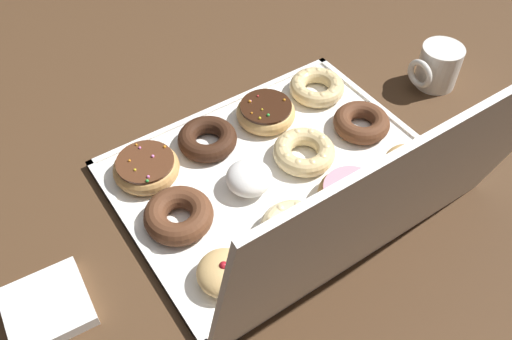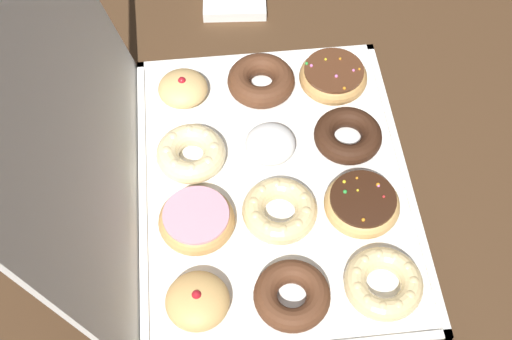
{
  "view_description": "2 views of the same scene",
  "coord_description": "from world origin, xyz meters",
  "px_view_note": "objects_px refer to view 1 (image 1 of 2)",
  "views": [
    {
      "loc": [
        0.39,
        0.51,
        0.73
      ],
      "look_at": [
        0.04,
        -0.0,
        0.04
      ],
      "focal_mm": 37.6,
      "sensor_mm": 36.0,
      "label": 1
    },
    {
      "loc": [
        -0.59,
        0.09,
        0.92
      ],
      "look_at": [
        0.0,
        0.03,
        0.05
      ],
      "focal_mm": 48.48,
      "sensor_mm": 36.0,
      "label": 2
    }
  ],
  "objects_px": {
    "jelly_filled_donut_8": "(410,164)",
    "sprinkle_donut_3": "(146,167)",
    "donut_box": "(277,174)",
    "pink_frosted_donut_9": "(351,194)",
    "napkin_stack": "(47,307)",
    "powdered_filled_donut_6": "(250,179)",
    "coffee_mug": "(438,66)",
    "chocolate_cake_ring_donut_4": "(362,123)",
    "chocolate_cake_ring_donut_2": "(207,139)",
    "cruller_donut_10": "(294,229)",
    "jelly_filled_donut_11": "(224,272)",
    "cruller_donut_0": "(317,87)",
    "chocolate_cake_ring_donut_7": "(179,216)",
    "sprinkle_donut_1": "(266,112)",
    "cruller_donut_5": "(304,151)"
  },
  "relations": [
    {
      "from": "cruller_donut_0",
      "to": "pink_frosted_donut_9",
      "type": "relative_size",
      "value": 0.98
    },
    {
      "from": "jelly_filled_donut_8",
      "to": "chocolate_cake_ring_donut_2",
      "type": "bearing_deg",
      "value": -44.49
    },
    {
      "from": "jelly_filled_donut_11",
      "to": "pink_frosted_donut_9",
      "type": "bearing_deg",
      "value": -178.15
    },
    {
      "from": "cruller_donut_0",
      "to": "coffee_mug",
      "type": "relative_size",
      "value": 1.07
    },
    {
      "from": "donut_box",
      "to": "sprinkle_donut_3",
      "type": "distance_m",
      "value": 0.23
    },
    {
      "from": "cruller_donut_0",
      "to": "sprinkle_donut_3",
      "type": "height_order",
      "value": "sprinkle_donut_3"
    },
    {
      "from": "pink_frosted_donut_9",
      "to": "coffee_mug",
      "type": "bearing_deg",
      "value": -157.39
    },
    {
      "from": "sprinkle_donut_1",
      "to": "chocolate_cake_ring_donut_2",
      "type": "bearing_deg",
      "value": -1.01
    },
    {
      "from": "jelly_filled_donut_8",
      "to": "cruller_donut_10",
      "type": "height_order",
      "value": "jelly_filled_donut_8"
    },
    {
      "from": "sprinkle_donut_3",
      "to": "powdered_filled_donut_6",
      "type": "relative_size",
      "value": 1.46
    },
    {
      "from": "chocolate_cake_ring_donut_2",
      "to": "jelly_filled_donut_8",
      "type": "xyz_separation_m",
      "value": [
        -0.26,
        0.26,
        0.0
      ]
    },
    {
      "from": "cruller_donut_0",
      "to": "jelly_filled_donut_8",
      "type": "height_order",
      "value": "jelly_filled_donut_8"
    },
    {
      "from": "donut_box",
      "to": "chocolate_cake_ring_donut_7",
      "type": "xyz_separation_m",
      "value": [
        0.2,
        0.0,
        0.02
      ]
    },
    {
      "from": "donut_box",
      "to": "chocolate_cake_ring_donut_2",
      "type": "bearing_deg",
      "value": -61.84
    },
    {
      "from": "chocolate_cake_ring_donut_2",
      "to": "sprinkle_donut_3",
      "type": "xyz_separation_m",
      "value": [
        0.13,
        0.0,
        0.0
      ]
    },
    {
      "from": "chocolate_cake_ring_donut_2",
      "to": "napkin_stack",
      "type": "bearing_deg",
      "value": 22.67
    },
    {
      "from": "chocolate_cake_ring_donut_4",
      "to": "napkin_stack",
      "type": "bearing_deg",
      "value": 2.2
    },
    {
      "from": "pink_frosted_donut_9",
      "to": "napkin_stack",
      "type": "height_order",
      "value": "pink_frosted_donut_9"
    },
    {
      "from": "donut_box",
      "to": "pink_frosted_donut_9",
      "type": "distance_m",
      "value": 0.14
    },
    {
      "from": "sprinkle_donut_1",
      "to": "cruller_donut_5",
      "type": "height_order",
      "value": "sprinkle_donut_1"
    },
    {
      "from": "napkin_stack",
      "to": "jelly_filled_donut_8",
      "type": "bearing_deg",
      "value": 170.46
    },
    {
      "from": "jelly_filled_donut_11",
      "to": "cruller_donut_0",
      "type": "bearing_deg",
      "value": -145.68
    },
    {
      "from": "pink_frosted_donut_9",
      "to": "powdered_filled_donut_6",
      "type": "bearing_deg",
      "value": -44.11
    },
    {
      "from": "powdered_filled_donut_6",
      "to": "pink_frosted_donut_9",
      "type": "distance_m",
      "value": 0.17
    },
    {
      "from": "jelly_filled_donut_8",
      "to": "napkin_stack",
      "type": "distance_m",
      "value": 0.64
    },
    {
      "from": "sprinkle_donut_3",
      "to": "pink_frosted_donut_9",
      "type": "xyz_separation_m",
      "value": [
        -0.26,
        0.25,
        0.0
      ]
    },
    {
      "from": "sprinkle_donut_1",
      "to": "cruller_donut_5",
      "type": "xyz_separation_m",
      "value": [
        0.0,
        0.13,
        -0.0
      ]
    },
    {
      "from": "sprinkle_donut_1",
      "to": "jelly_filled_donut_11",
      "type": "bearing_deg",
      "value": 45.29
    },
    {
      "from": "chocolate_cake_ring_donut_7",
      "to": "cruller_donut_10",
      "type": "bearing_deg",
      "value": 138.4
    },
    {
      "from": "pink_frosted_donut_9",
      "to": "napkin_stack",
      "type": "distance_m",
      "value": 0.51
    },
    {
      "from": "powdered_filled_donut_6",
      "to": "pink_frosted_donut_9",
      "type": "height_order",
      "value": "powdered_filled_donut_6"
    },
    {
      "from": "powdered_filled_donut_6",
      "to": "coffee_mug",
      "type": "distance_m",
      "value": 0.49
    },
    {
      "from": "cruller_donut_5",
      "to": "napkin_stack",
      "type": "xyz_separation_m",
      "value": [
        0.5,
        0.03,
        -0.02
      ]
    },
    {
      "from": "sprinkle_donut_1",
      "to": "powdered_filled_donut_6",
      "type": "bearing_deg",
      "value": 46.56
    },
    {
      "from": "sprinkle_donut_3",
      "to": "chocolate_cake_ring_donut_4",
      "type": "distance_m",
      "value": 0.41
    },
    {
      "from": "chocolate_cake_ring_donut_7",
      "to": "cruller_donut_10",
      "type": "xyz_separation_m",
      "value": [
        -0.14,
        0.12,
        0.0
      ]
    },
    {
      "from": "donut_box",
      "to": "chocolate_cake_ring_donut_7",
      "type": "relative_size",
      "value": 4.8
    },
    {
      "from": "chocolate_cake_ring_donut_7",
      "to": "coffee_mug",
      "type": "xyz_separation_m",
      "value": [
        -0.63,
        -0.03,
        0.02
      ]
    },
    {
      "from": "chocolate_cake_ring_donut_4",
      "to": "jelly_filled_donut_11",
      "type": "xyz_separation_m",
      "value": [
        0.39,
        0.13,
        0.0
      ]
    },
    {
      "from": "donut_box",
      "to": "jelly_filled_donut_8",
      "type": "bearing_deg",
      "value": 146.09
    },
    {
      "from": "sprinkle_donut_3",
      "to": "sprinkle_donut_1",
      "type": "bearing_deg",
      "value": -179.89
    },
    {
      "from": "chocolate_cake_ring_donut_4",
      "to": "jelly_filled_donut_8",
      "type": "distance_m",
      "value": 0.13
    },
    {
      "from": "sprinkle_donut_3",
      "to": "jelly_filled_donut_11",
      "type": "distance_m",
      "value": 0.26
    },
    {
      "from": "cruller_donut_0",
      "to": "chocolate_cake_ring_donut_4",
      "type": "xyz_separation_m",
      "value": [
        -0.0,
        0.13,
        -0.0
      ]
    },
    {
      "from": "chocolate_cake_ring_donut_2",
      "to": "donut_box",
      "type": "bearing_deg",
      "value": 118.16
    },
    {
      "from": "jelly_filled_donut_8",
      "to": "sprinkle_donut_3",
      "type": "bearing_deg",
      "value": -33.26
    },
    {
      "from": "napkin_stack",
      "to": "jelly_filled_donut_11",
      "type": "bearing_deg",
      "value": 155.81
    },
    {
      "from": "chocolate_cake_ring_donut_2",
      "to": "cruller_donut_10",
      "type": "bearing_deg",
      "value": 92.24
    },
    {
      "from": "chocolate_cake_ring_donut_4",
      "to": "powdered_filled_donut_6",
      "type": "distance_m",
      "value": 0.26
    },
    {
      "from": "powdered_filled_donut_6",
      "to": "jelly_filled_donut_8",
      "type": "xyz_separation_m",
      "value": [
        -0.26,
        0.13,
        -0.0
      ]
    }
  ]
}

